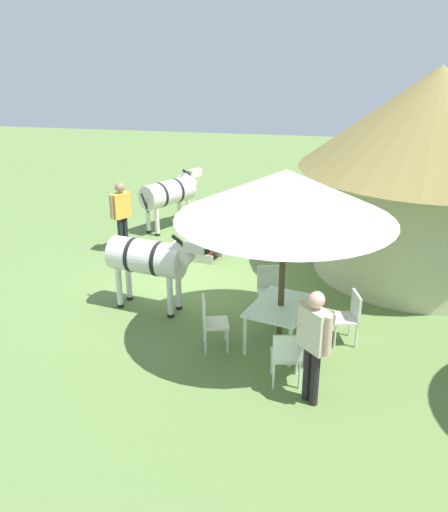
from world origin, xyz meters
TOP-DOWN VIEW (x-y plane):
  - ground_plane at (0.00, 0.00)m, footprint 36.00×36.00m
  - thatched_hut at (-1.74, 4.49)m, footprint 5.36×5.36m
  - shade_umbrella at (1.99, 1.81)m, footprint 3.43×3.43m
  - patio_dining_table at (1.99, 1.81)m, footprint 1.44×1.20m
  - patio_chair_near_lawn at (2.29, 0.70)m, footprint 0.53×0.52m
  - patio_chair_near_hut at (3.13, 2.01)m, footprint 0.49×0.50m
  - patio_chair_east_end at (1.70, 2.93)m, footprint 0.53×0.52m
  - patio_chair_west_end at (0.87, 1.52)m, footprint 0.52×0.53m
  - guest_beside_umbrella at (3.46, 2.37)m, footprint 0.49×0.48m
  - standing_watcher at (-1.63, -2.21)m, footprint 0.51×0.43m
  - striped_lounge_chair at (-1.45, -0.13)m, footprint 0.71×0.92m
  - zebra_nearest_camera at (-3.40, -1.55)m, footprint 1.87×1.37m
  - zebra_by_umbrella at (1.11, -0.68)m, footprint 0.90×2.07m

SIDE VIEW (x-z plane):
  - ground_plane at x=0.00m, z-range 0.00..0.00m
  - striped_lounge_chair at x=-1.45m, z-range -0.05..0.55m
  - patio_chair_near_lawn at x=2.29m, z-range 0.07..0.97m
  - patio_chair_near_hut at x=3.13m, z-range 0.07..0.97m
  - patio_chair_east_end at x=1.70m, z-range 0.07..0.97m
  - patio_chair_west_end at x=0.87m, z-range 0.07..0.97m
  - patio_dining_table at x=1.99m, z-range 0.28..1.02m
  - zebra_nearest_camera at x=-3.40m, z-range 0.21..1.72m
  - standing_watcher at x=-1.63m, z-range 0.17..1.84m
  - zebra_by_umbrella at x=1.11m, z-range 0.24..1.80m
  - guest_beside_umbrella at x=3.46m, z-range 0.18..1.90m
  - thatched_hut at x=-1.74m, z-range 0.20..4.50m
  - shade_umbrella at x=1.99m, z-range 1.10..4.10m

